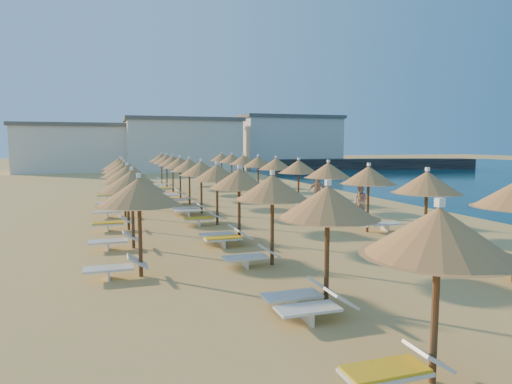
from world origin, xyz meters
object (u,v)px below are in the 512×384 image
object	(u,v)px
parasol_row_west	(201,169)
beachgoer_b	(361,201)
jetty	(374,164)
parasol_row_east	(299,167)
beachgoer_c	(317,191)

from	to	relation	value
parasol_row_west	beachgoer_b	world-z (taller)	parasol_row_west
jetty	parasol_row_west	distance (m)	48.10
beachgoer_b	parasol_row_east	bearing A→B (deg)	-179.59
parasol_row_west	parasol_row_east	bearing A→B (deg)	0.00
jetty	parasol_row_west	size ratio (longest dim) A/B	0.74
parasol_row_west	beachgoer_c	size ratio (longest dim) A/B	22.04
parasol_row_east	beachgoer_c	bearing A→B (deg)	23.16
parasol_row_east	beachgoer_c	xyz separation A→B (m)	(1.56, 0.67, -1.53)
parasol_row_west	beachgoer_b	xyz separation A→B (m)	(7.64, -4.03, -1.60)
beachgoer_c	parasol_row_east	bearing A→B (deg)	-120.33
jetty	beachgoer_b	world-z (taller)	beachgoer_b
parasol_row_east	beachgoer_b	xyz separation A→B (m)	(1.80, -4.03, -1.60)
parasol_row_east	beachgoer_b	world-z (taller)	parasol_row_east
jetty	beachgoer_b	size ratio (longest dim) A/B	17.75
beachgoer_b	beachgoer_c	xyz separation A→B (m)	(-0.24, 4.70, 0.07)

